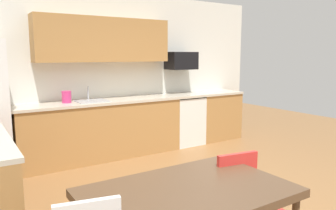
{
  "coord_description": "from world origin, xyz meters",
  "views": [
    {
      "loc": [
        -2.33,
        -2.64,
        1.66
      ],
      "look_at": [
        0.0,
        1.0,
        1.0
      ],
      "focal_mm": 35.14,
      "sensor_mm": 36.0,
      "label": 1
    }
  ],
  "objects_px": {
    "oven_range": "(184,120)",
    "chair_near_table": "(244,198)",
    "microwave": "(181,61)",
    "kettle": "(67,98)",
    "dining_table": "(188,198)"
  },
  "relations": [
    {
      "from": "oven_range",
      "to": "chair_near_table",
      "type": "bearing_deg",
      "value": -117.31
    },
    {
      "from": "oven_range",
      "to": "microwave",
      "type": "distance_m",
      "value": 1.1
    },
    {
      "from": "kettle",
      "to": "microwave",
      "type": "bearing_deg",
      "value": 1.33
    },
    {
      "from": "microwave",
      "to": "kettle",
      "type": "relative_size",
      "value": 2.7
    },
    {
      "from": "microwave",
      "to": "chair_near_table",
      "type": "bearing_deg",
      "value": -116.58
    },
    {
      "from": "oven_range",
      "to": "dining_table",
      "type": "distance_m",
      "value": 3.95
    },
    {
      "from": "kettle",
      "to": "oven_range",
      "type": "bearing_deg",
      "value": -1.33
    },
    {
      "from": "dining_table",
      "to": "kettle",
      "type": "distance_m",
      "value": 3.3
    },
    {
      "from": "microwave",
      "to": "kettle",
      "type": "height_order",
      "value": "microwave"
    },
    {
      "from": "oven_range",
      "to": "kettle",
      "type": "distance_m",
      "value": 2.22
    },
    {
      "from": "chair_near_table",
      "to": "kettle",
      "type": "height_order",
      "value": "kettle"
    },
    {
      "from": "dining_table",
      "to": "kettle",
      "type": "bearing_deg",
      "value": 88.11
    },
    {
      "from": "oven_range",
      "to": "kettle",
      "type": "relative_size",
      "value": 4.55
    },
    {
      "from": "chair_near_table",
      "to": "kettle",
      "type": "relative_size",
      "value": 4.25
    },
    {
      "from": "oven_range",
      "to": "kettle",
      "type": "height_order",
      "value": "kettle"
    }
  ]
}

